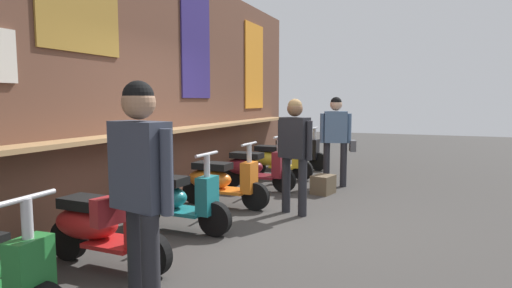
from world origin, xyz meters
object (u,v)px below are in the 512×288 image
Objects in this scene: scooter_maroon at (253,168)px; merchandise_crate at (323,184)px; scooter_yellow at (275,159)px; scooter_teal at (173,198)px; scooter_orange at (220,180)px; shopper_with_handbag at (139,179)px; scooter_red at (100,226)px; shopper_passing at (336,133)px; scooter_black at (294,152)px; shopper_browsing at (295,145)px.

scooter_maroon reaches higher than merchandise_crate.
scooter_teal is at bearing -88.46° from scooter_yellow.
shopper_with_handbag is at bearing -70.49° from scooter_orange.
shopper_passing is (4.59, -1.29, 0.59)m from scooter_red.
scooter_maroon is 2.45m from scooter_black.
scooter_black is 7.03m from shopper_with_handbag.
scooter_red and scooter_yellow have the same top height.
scooter_teal is 1.00× the size of scooter_orange.
shopper_browsing reaches higher than scooter_maroon.
scooter_maroon is 1.16m from scooter_yellow.
shopper_browsing reaches higher than scooter_yellow.
scooter_orange is at bearing -88.54° from scooter_maroon.
scooter_orange is (2.46, 0.00, 0.00)m from scooter_red.
shopper_browsing is 1.63m from merchandise_crate.
scooter_teal is at bearing -88.54° from scooter_maroon.
scooter_red is at bearing -88.46° from scooter_yellow.
scooter_teal is 1.79m from shopper_browsing.
scooter_orange is at bearing -87.23° from scooter_black.
merchandise_crate is at bearing -165.61° from shopper_browsing.
scooter_red reaches higher than merchandise_crate.
scooter_black is at bearing -159.37° from shopper_with_handbag.
shopper_browsing is 0.98× the size of shopper_passing.
shopper_browsing is (-2.44, -1.14, 0.58)m from scooter_yellow.
shopper_with_handbag is (-6.93, -1.03, 0.65)m from scooter_black.
scooter_yellow is (2.45, 0.00, 0.00)m from scooter_orange.
shopper_with_handbag reaches higher than shopper_browsing.
scooter_orange and scooter_yellow have the same top height.
scooter_teal is 1.00× the size of scooter_yellow.
shopper_browsing is (0.01, -1.14, 0.58)m from scooter_orange.
shopper_passing is at bearing -5.29° from merchandise_crate.
shopper_passing reaches higher than scooter_yellow.
scooter_red is at bearing 162.52° from merchandise_crate.
scooter_orange is at bearing 132.50° from shopper_passing.
scooter_maroon is at bearing -88.46° from scooter_yellow.
scooter_red is 1.00× the size of scooter_black.
scooter_red is 1.00× the size of scooter_orange.
scooter_maroon is 3.66× the size of merchandise_crate.
shopper_browsing is at bearing 159.83° from shopper_passing.
scooter_red is 1.00× the size of scooter_teal.
scooter_teal is at bearing -87.23° from scooter_black.
scooter_teal and scooter_yellow have the same top height.
scooter_maroon is at bearing -87.23° from scooter_black.
scooter_red and scooter_black have the same top height.
scooter_red is 4.07m from merchandise_crate.
scooter_yellow is (4.91, 0.00, 0.00)m from scooter_red.
shopper_passing reaches higher than scooter_teal.
scooter_red is at bearing -88.54° from scooter_maroon.
shopper_browsing is at bearing -169.89° from shopper_with_handbag.
scooter_orange is 2.45m from scooter_yellow.
scooter_maroon is 1.25m from merchandise_crate.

